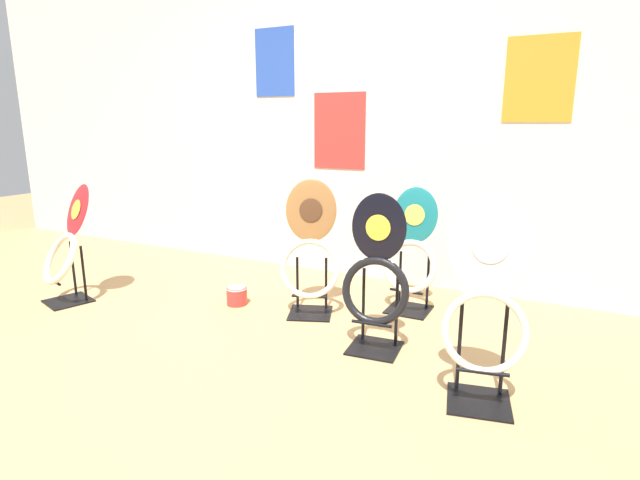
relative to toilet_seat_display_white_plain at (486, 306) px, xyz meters
The scene contains 8 objects.
ground_plane 1.62m from the toilet_seat_display_white_plain, 160.98° to the right, with size 14.00×14.00×0.00m, color tan.
wall_back 2.31m from the toilet_seat_display_white_plain, 133.01° to the left, with size 8.00×0.07×2.60m.
toilet_seat_display_white_plain is the anchor object (origin of this frame).
toilet_seat_display_jazz_black 0.69m from the toilet_seat_display_white_plain, 154.69° to the left, with size 0.39×0.30×0.89m.
toilet_seat_display_woodgrain 1.35m from the toilet_seat_display_white_plain, 152.83° to the left, with size 0.43×0.36×0.89m.
toilet_seat_display_crimson_swirl 2.85m from the toilet_seat_display_white_plain, behind, with size 0.44×0.44×0.83m.
toilet_seat_display_teal_sax 1.16m from the toilet_seat_display_white_plain, 122.84° to the left, with size 0.36×0.28×0.84m.
paint_can 1.86m from the toilet_seat_display_white_plain, 163.11° to the left, with size 0.15×0.15×0.13m.
Camera 1 is at (1.75, -1.66, 1.25)m, focal length 28.00 mm.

